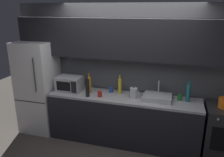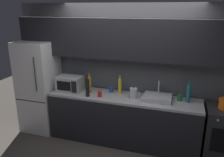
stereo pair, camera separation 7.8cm
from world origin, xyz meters
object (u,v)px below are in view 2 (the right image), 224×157
at_px(wine_bottle_yellow, 120,86).
at_px(kettle, 133,93).
at_px(refrigerator, 40,86).
at_px(microwave, 70,83).
at_px(wine_bottle_teal, 188,93).
at_px(mug_green, 180,98).
at_px(wine_bottle_dark, 87,88).
at_px(mug_blue, 111,90).
at_px(oven_range, 223,134).
at_px(mug_red, 100,94).
at_px(wine_bottle_amber, 89,84).

bearing_deg(wine_bottle_yellow, kettle, -28.59).
relative_size(refrigerator, microwave, 3.94).
distance_m(wine_bottle_teal, mug_green, 0.17).
xyz_separation_m(wine_bottle_dark, mug_blue, (0.34, 0.32, -0.11)).
bearing_deg(wine_bottle_teal, refrigerator, -178.23).
bearing_deg(mug_green, refrigerator, -177.59).
height_order(oven_range, mug_red, mug_red).
height_order(wine_bottle_dark, mug_blue, wine_bottle_dark).
bearing_deg(mug_blue, microwave, -170.94).
xyz_separation_m(mug_green, mug_red, (-1.36, -0.24, 0.00)).
bearing_deg(wine_bottle_yellow, microwave, -172.49).
bearing_deg(refrigerator, microwave, 1.55).
bearing_deg(wine_bottle_dark, refrigerator, 170.94).
relative_size(wine_bottle_yellow, mug_blue, 3.32).
bearing_deg(wine_bottle_yellow, mug_red, -136.95).
distance_m(refrigerator, mug_green, 2.70).
bearing_deg(oven_range, wine_bottle_yellow, 175.39).
bearing_deg(kettle, wine_bottle_dark, -168.34).
bearing_deg(wine_bottle_yellow, wine_bottle_dark, -147.33).
bearing_deg(refrigerator, wine_bottle_amber, 0.85).
bearing_deg(wine_bottle_amber, wine_bottle_teal, 2.34).
bearing_deg(wine_bottle_yellow, mug_blue, -179.78).
bearing_deg(kettle, wine_bottle_teal, 6.48).
relative_size(oven_range, wine_bottle_yellow, 2.58).
relative_size(microwave, mug_green, 4.56).
relative_size(wine_bottle_amber, wine_bottle_teal, 0.96).
xyz_separation_m(wine_bottle_dark, wine_bottle_yellow, (0.50, 0.32, -0.02)).
xyz_separation_m(refrigerator, wine_bottle_amber, (1.08, 0.02, 0.15)).
bearing_deg(mug_red, mug_green, 10.14).
xyz_separation_m(microwave, mug_red, (0.66, -0.15, -0.08)).
relative_size(wine_bottle_dark, mug_red, 3.64).
relative_size(wine_bottle_dark, wine_bottle_teal, 1.01).
relative_size(mug_blue, mug_red, 0.99).
bearing_deg(wine_bottle_dark, microwave, 156.10).
height_order(microwave, mug_red, microwave).
bearing_deg(oven_range, wine_bottle_teal, 171.58).
xyz_separation_m(microwave, wine_bottle_amber, (0.40, -0.00, 0.02)).
xyz_separation_m(microwave, kettle, (1.24, -0.03, -0.04)).
height_order(oven_range, wine_bottle_amber, wine_bottle_amber).
relative_size(wine_bottle_teal, mug_blue, 3.66).
xyz_separation_m(kettle, wine_bottle_amber, (-0.84, 0.03, 0.06)).
xyz_separation_m(wine_bottle_dark, wine_bottle_teal, (1.70, 0.27, -0.00)).
bearing_deg(mug_blue, wine_bottle_teal, -2.33).
distance_m(oven_range, kettle, 1.60).
height_order(kettle, wine_bottle_teal, wine_bottle_teal).
bearing_deg(refrigerator, wine_bottle_yellow, 5.04).
xyz_separation_m(wine_bottle_dark, mug_red, (0.21, 0.05, -0.11)).
bearing_deg(mug_green, mug_blue, 178.64).
distance_m(wine_bottle_dark, wine_bottle_amber, 0.20).
height_order(refrigerator, wine_bottle_dark, refrigerator).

